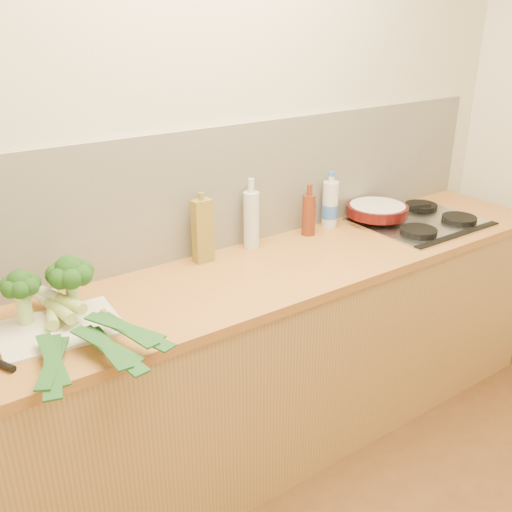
{
  "coord_description": "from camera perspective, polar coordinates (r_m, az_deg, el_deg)",
  "views": [
    {
      "loc": [
        -1.18,
        -0.52,
        1.87
      ],
      "look_at": [
        -0.05,
        1.1,
        1.02
      ],
      "focal_mm": 40.0,
      "sensor_mm": 36.0,
      "label": 1
    }
  ],
  "objects": [
    {
      "name": "leek_back",
      "position": [
        1.95,
        -16.56,
        -5.31
      ],
      "size": [
        0.24,
        0.61,
        0.04
      ],
      "rotation": [
        0.0,
        0.0,
        0.32
      ],
      "color": "white",
      "rests_on": "chopping_board"
    },
    {
      "name": "counter",
      "position": [
        2.53,
        -0.46,
        -10.94
      ],
      "size": [
        3.2,
        0.62,
        0.9
      ],
      "color": "tan",
      "rests_on": "ground"
    },
    {
      "name": "gas_hob",
      "position": [
        2.95,
        16.12,
        3.43
      ],
      "size": [
        0.58,
        0.5,
        0.04
      ],
      "color": "silver",
      "rests_on": "counter"
    },
    {
      "name": "broccoli_right",
      "position": [
        2.04,
        -18.11,
        -1.7
      ],
      "size": [
        0.16,
        0.16,
        0.2
      ],
      "color": "#A5CA76",
      "rests_on": "chopping_board"
    },
    {
      "name": "amber_bottle",
      "position": [
        2.68,
        5.3,
        4.22
      ],
      "size": [
        0.06,
        0.06,
        0.24
      ],
      "color": "#632712",
      "rests_on": "counter"
    },
    {
      "name": "leek_front",
      "position": [
        1.96,
        -19.66,
        -6.75
      ],
      "size": [
        0.24,
        0.63,
        0.04
      ],
      "rotation": [
        0.0,
        0.0,
        -0.29
      ],
      "color": "white",
      "rests_on": "chopping_board"
    },
    {
      "name": "glass_bottle",
      "position": [
        2.51,
        -0.47,
        3.73
      ],
      "size": [
        0.07,
        0.07,
        0.31
      ],
      "color": "silver",
      "rests_on": "counter"
    },
    {
      "name": "chopping_board",
      "position": [
        2.01,
        -19.05,
        -6.84
      ],
      "size": [
        0.4,
        0.31,
        0.01
      ],
      "primitive_type": "cube",
      "rotation": [
        0.0,
        0.0,
        -0.07
      ],
      "color": "white",
      "rests_on": "counter"
    },
    {
      "name": "water_bottle",
      "position": [
        2.79,
        7.41,
        5.02
      ],
      "size": [
        0.08,
        0.08,
        0.25
      ],
      "color": "silver",
      "rests_on": "counter"
    },
    {
      "name": "leek_mid",
      "position": [
        1.96,
        -18.09,
        -5.92
      ],
      "size": [
        0.16,
        0.7,
        0.04
      ],
      "rotation": [
        0.0,
        0.0,
        0.15
      ],
      "color": "white",
      "rests_on": "chopping_board"
    },
    {
      "name": "skillet",
      "position": [
        2.9,
        12.08,
        4.56
      ],
      "size": [
        0.43,
        0.31,
        0.05
      ],
      "rotation": [
        0.0,
        0.0,
        -0.34
      ],
      "color": "#430C0B",
      "rests_on": "gas_hob"
    },
    {
      "name": "room_shell",
      "position": [
        2.44,
        -4.41,
        6.47
      ],
      "size": [
        3.5,
        3.5,
        3.5
      ],
      "color": "beige",
      "rests_on": "ground"
    },
    {
      "name": "broccoli_left",
      "position": [
        2.02,
        -22.5,
        -2.87
      ],
      "size": [
        0.13,
        0.13,
        0.19
      ],
      "color": "#A5CA76",
      "rests_on": "chopping_board"
    },
    {
      "name": "oil_tin",
      "position": [
        2.37,
        -5.36,
        2.55
      ],
      "size": [
        0.08,
        0.05,
        0.3
      ],
      "color": "olive",
      "rests_on": "counter"
    }
  ]
}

